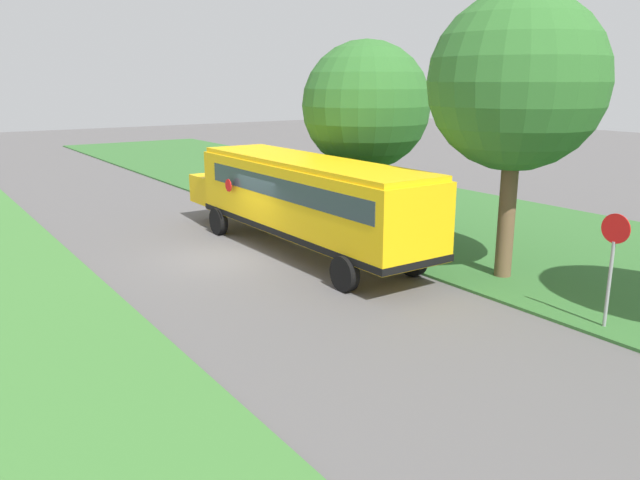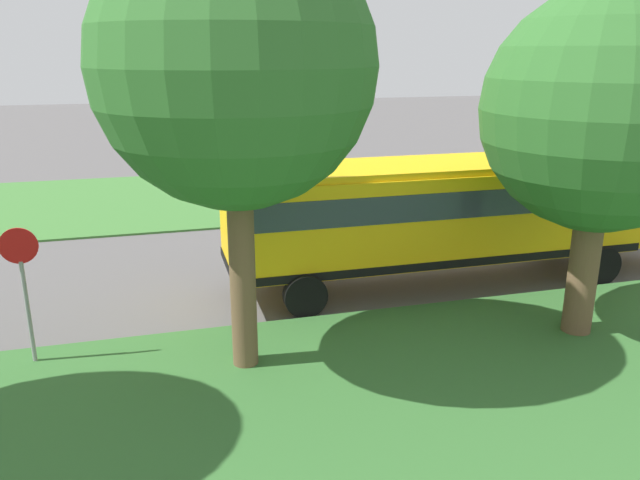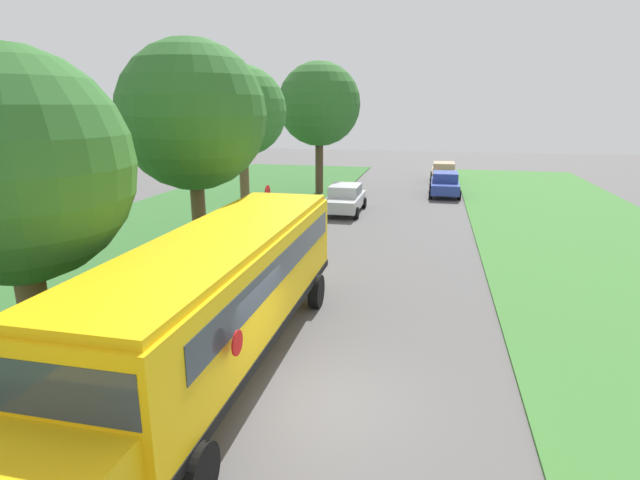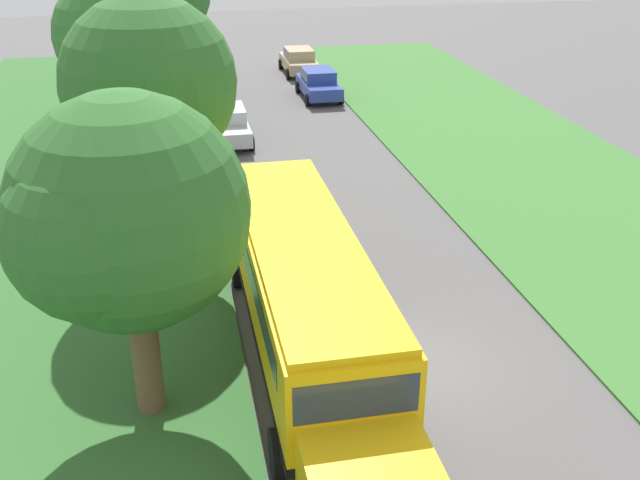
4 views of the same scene
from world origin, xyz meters
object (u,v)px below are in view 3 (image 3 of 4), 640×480
Objects in this scene: school_bus at (221,289)px; oak_tree_far_end at (243,109)px; car_blue_middle at (445,183)px; stop_sign at (268,209)px; oak_tree_across_road at (319,105)px; car_silver_nearest at (345,197)px; oak_tree_roadside_mid at (190,116)px; car_tan_furthest at (444,171)px.

oak_tree_far_end is (-4.53, 13.43, 3.77)m from school_bus.
car_blue_middle is 16.88m from stop_sign.
oak_tree_far_end is at bearing 122.02° from stop_sign.
car_blue_middle is at bearing 77.88° from school_bus.
stop_sign is (-2.10, 9.55, -0.19)m from school_bus.
school_bus is at bearing -82.52° from oak_tree_across_road.
oak_tree_far_end is (-9.83, -11.26, 4.82)m from car_blue_middle.
car_silver_nearest is 0.55× the size of oak_tree_roadside_mid.
oak_tree_across_road is at bearing 116.23° from car_silver_nearest.
car_silver_nearest is at bearing -63.77° from oak_tree_across_road.
oak_tree_roadside_mid is (-8.59, -19.18, 4.66)m from car_blue_middle.
oak_tree_roadside_mid reaches higher than school_bus.
oak_tree_roadside_mid is 8.02m from oak_tree_far_end.
car_blue_middle is 6.22m from car_tan_furthest.
oak_tree_far_end is 6.05m from stop_sign.
oak_tree_roadside_mid is at bearing -108.69° from car_tan_furthest.
school_bus is at bearing -89.05° from car_silver_nearest.
oak_tree_roadside_mid reaches higher than stop_sign.
car_tan_furthest is (0.00, 6.22, 0.00)m from car_blue_middle.
stop_sign reaches higher than car_silver_nearest.
car_tan_furthest is at bearing 71.31° from oak_tree_roadside_mid.
stop_sign is at bearing -85.97° from oak_tree_across_road.
oak_tree_across_road is (0.22, 17.89, 0.36)m from oak_tree_roadside_mid.
school_bus is 25.28m from car_blue_middle.
school_bus is 2.82× the size of car_tan_furthest.
oak_tree_far_end is at bearing 108.62° from school_bus.
oak_tree_roadside_mid reaches higher than oak_tree_far_end.
car_tan_furthest is (5.60, 13.15, 0.00)m from car_silver_nearest.
oak_tree_roadside_mid is (-3.29, 5.51, 3.61)m from school_bus.
oak_tree_roadside_mid is 5.67m from stop_sign.
school_bus is 2.82× the size of car_blue_middle.
oak_tree_far_end is at bearing 98.87° from oak_tree_roadside_mid.
car_silver_nearest is 8.04m from oak_tree_across_road.
car_tan_furthest is 0.57× the size of oak_tree_far_end.
oak_tree_roadside_mid is at bearing 120.82° from school_bus.
car_silver_nearest is 14.29m from car_tan_furthest.
oak_tree_across_road reaches higher than car_blue_middle.
oak_tree_far_end is at bearing -134.27° from car_silver_nearest.
oak_tree_across_road is (-8.38, -7.51, 5.02)m from car_tan_furthest.
school_bus is 1.60× the size of oak_tree_far_end.
oak_tree_far_end reaches higher than car_tan_furthest.
oak_tree_far_end is 0.89× the size of oak_tree_across_road.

